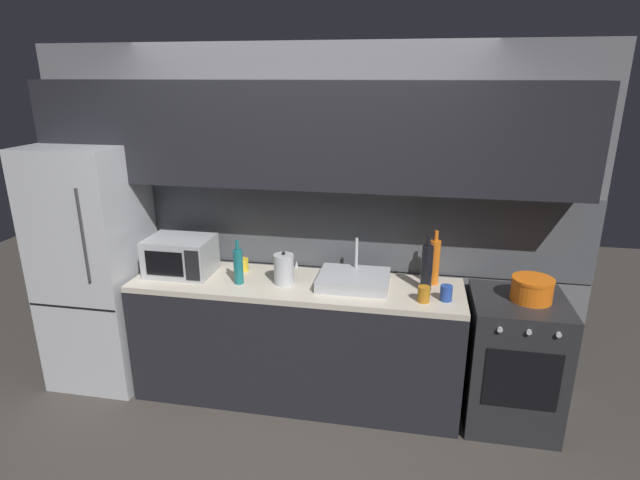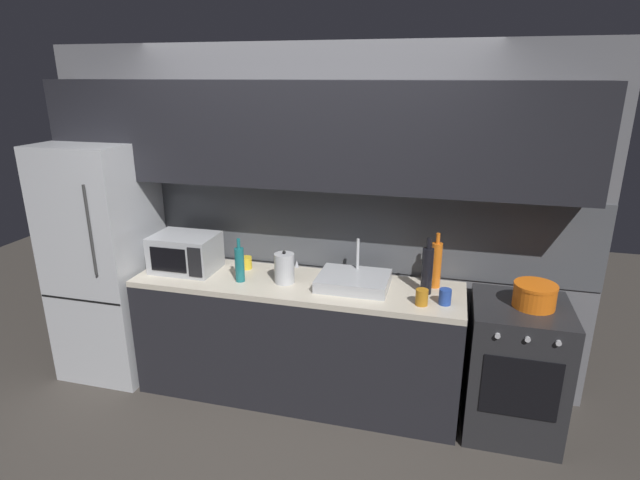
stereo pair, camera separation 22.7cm
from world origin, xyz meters
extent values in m
cube|color=slate|center=(0.00, 1.30, 1.25)|extent=(4.05, 0.10, 2.50)
cube|color=#4C4F54|center=(0.00, 1.25, 1.20)|extent=(4.05, 0.01, 0.60)
cube|color=black|center=(0.00, 1.08, 1.90)|extent=(3.73, 0.34, 0.70)
cube|color=black|center=(0.00, 0.90, 0.43)|extent=(2.31, 0.60, 0.86)
cube|color=beige|center=(0.00, 0.90, 0.88)|extent=(2.31, 0.60, 0.04)
cube|color=#B7BABF|center=(-1.54, 0.90, 0.91)|extent=(0.68, 0.66, 1.82)
cube|color=black|center=(-1.54, 0.57, 0.73)|extent=(0.67, 0.00, 0.01)
cylinder|color=#333333|center=(-1.35, 0.55, 1.27)|extent=(0.02, 0.02, 0.64)
cube|color=#232326|center=(1.50, 0.90, 0.45)|extent=(0.60, 0.60, 0.90)
cube|color=black|center=(1.50, 0.60, 0.50)|extent=(0.45, 0.01, 0.40)
cylinder|color=#B2B2B7|center=(1.33, 0.59, 0.83)|extent=(0.03, 0.02, 0.03)
cylinder|color=#B2B2B7|center=(1.50, 0.59, 0.83)|extent=(0.03, 0.02, 0.03)
cylinder|color=#B2B2B7|center=(1.66, 0.59, 0.83)|extent=(0.03, 0.02, 0.03)
cube|color=#A8AAAF|center=(-0.86, 0.92, 1.04)|extent=(0.46, 0.34, 0.27)
cube|color=black|center=(-0.90, 0.75, 1.04)|extent=(0.28, 0.01, 0.18)
cube|color=black|center=(-0.69, 0.75, 1.04)|extent=(0.10, 0.01, 0.22)
cube|color=#ADAFB5|center=(0.40, 0.93, 0.94)|extent=(0.48, 0.38, 0.08)
cylinder|color=silver|center=(0.40, 1.06, 1.09)|extent=(0.02, 0.02, 0.22)
cylinder|color=#B7BABF|center=(-0.07, 0.88, 1.01)|extent=(0.14, 0.14, 0.21)
sphere|color=black|center=(-0.07, 0.88, 1.12)|extent=(0.02, 0.02, 0.02)
cone|color=#B7BABF|center=(0.02, 0.88, 1.05)|extent=(0.03, 0.03, 0.05)
cylinder|color=black|center=(0.89, 0.94, 1.06)|extent=(0.07, 0.07, 0.31)
cylinder|color=black|center=(0.89, 0.94, 1.25)|extent=(0.03, 0.03, 0.07)
cylinder|color=#19666B|center=(-0.38, 0.82, 1.02)|extent=(0.07, 0.07, 0.24)
cylinder|color=#19666B|center=(-0.38, 0.82, 1.18)|extent=(0.03, 0.03, 0.07)
cylinder|color=orange|center=(0.94, 1.06, 1.06)|extent=(0.07, 0.07, 0.31)
cylinder|color=orange|center=(0.94, 1.06, 1.25)|extent=(0.03, 0.03, 0.07)
cylinder|color=#B27019|center=(0.88, 0.75, 0.95)|extent=(0.08, 0.08, 0.10)
cylinder|color=#234299|center=(1.02, 0.80, 0.95)|extent=(0.08, 0.08, 0.10)
cylinder|color=gold|center=(-0.43, 1.05, 0.95)|extent=(0.08, 0.08, 0.09)
cylinder|color=orange|center=(1.56, 0.90, 0.97)|extent=(0.26, 0.26, 0.13)
cylinder|color=orange|center=(1.56, 0.90, 1.04)|extent=(0.26, 0.26, 0.02)
camera|label=1|loc=(0.78, -2.27, 2.28)|focal=28.40mm
camera|label=2|loc=(1.00, -2.22, 2.28)|focal=28.40mm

